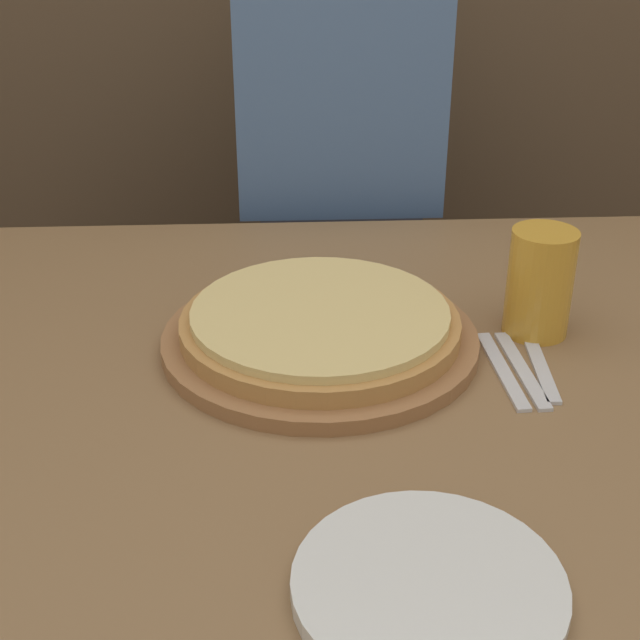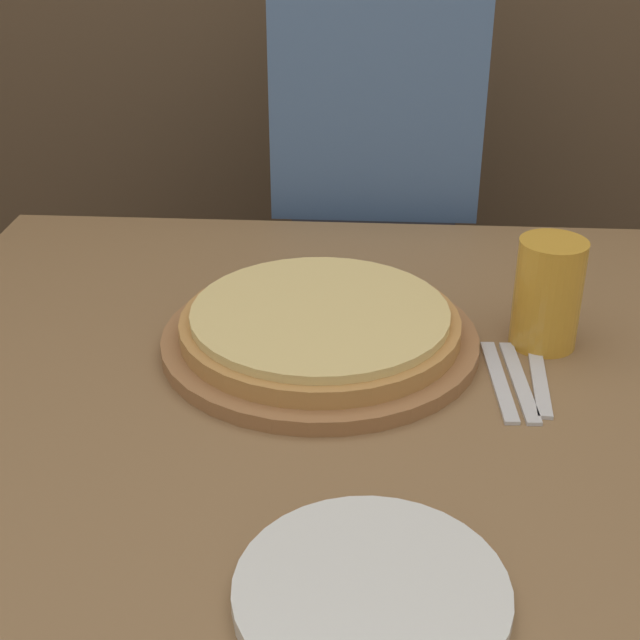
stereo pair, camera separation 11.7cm
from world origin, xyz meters
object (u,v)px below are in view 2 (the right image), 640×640
at_px(diner_person, 373,234).
at_px(dinner_plate, 371,593).
at_px(beer_glass, 548,289).
at_px(spoon, 540,382).
at_px(dinner_knife, 519,381).
at_px(fork, 499,381).
at_px(pizza_on_board, 320,330).

bearing_deg(diner_person, dinner_plate, -89.54).
distance_m(dinner_plate, diner_person, 1.07).
bearing_deg(beer_glass, spoon, -99.87).
bearing_deg(dinner_knife, diner_person, 105.19).
relative_size(beer_glass, dinner_knife, 0.78).
height_order(beer_glass, spoon, beer_glass).
height_order(dinner_plate, fork, dinner_plate).
bearing_deg(pizza_on_board, fork, -18.44).
relative_size(pizza_on_board, spoon, 2.60).
bearing_deg(diner_person, dinner_knife, -74.81).
bearing_deg(diner_person, fork, -76.77).
relative_size(dinner_plate, fork, 1.30).
bearing_deg(dinner_knife, fork, 180.00).
bearing_deg(fork, pizza_on_board, 161.56).
height_order(pizza_on_board, diner_person, diner_person).
relative_size(fork, diner_person, 0.14).
height_order(beer_glass, diner_person, diner_person).
bearing_deg(spoon, fork, 180.00).
relative_size(fork, dinner_knife, 1.00).
xyz_separation_m(pizza_on_board, diner_person, (0.07, 0.61, -0.11)).
bearing_deg(diner_person, pizza_on_board, -96.10).
xyz_separation_m(beer_glass, diner_person, (-0.23, 0.58, -0.17)).
xyz_separation_m(pizza_on_board, fork, (0.23, -0.08, -0.02)).
xyz_separation_m(beer_glass, dinner_knife, (-0.04, -0.10, -0.08)).
bearing_deg(dinner_knife, pizza_on_board, 163.27).
bearing_deg(beer_glass, diner_person, 111.51).
bearing_deg(dinner_knife, dinner_plate, -115.43).
xyz_separation_m(pizza_on_board, dinner_plate, (0.07, -0.45, -0.02)).
bearing_deg(pizza_on_board, spoon, -15.29).
relative_size(dinner_plate, diner_person, 0.18).
xyz_separation_m(spoon, diner_person, (-0.21, 0.69, -0.09)).
bearing_deg(dinner_plate, diner_person, 90.46).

